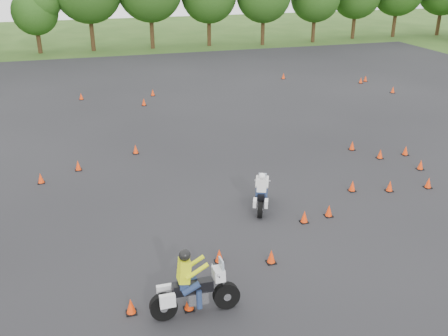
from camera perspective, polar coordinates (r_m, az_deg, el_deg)
The scene contains 6 objects.
ground at distance 17.59m, azimuth 3.72°, elevation -8.53°, with size 140.00×140.00×0.00m, color #2D5119.
asphalt_pad at distance 22.66m, azimuth -1.43°, elevation -0.88°, with size 62.00×62.00×0.00m, color black.
treeline at distance 50.27m, azimuth -9.96°, elevation 17.52°, with size 86.68×32.36×10.78m.
traffic_cones at distance 22.20m, azimuth -2.08°, elevation -0.78°, with size 32.68×33.44×0.45m.
rider_yellow at distance 13.93m, azimuth -3.30°, elevation -13.12°, with size 2.55×0.78×1.97m, color #CBD913, non-canonical shape.
rider_white at distance 19.49m, azimuth 4.30°, elevation -2.53°, with size 2.07×0.63×1.60m, color silver, non-canonical shape.
Camera 1 is at (-5.31, -14.02, 9.21)m, focal length 40.00 mm.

